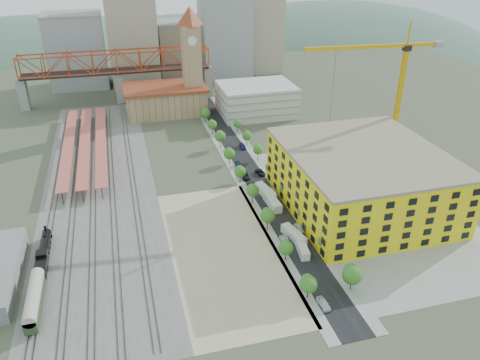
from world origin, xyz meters
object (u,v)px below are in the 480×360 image
object	(u,v)px
tower_crane	(393,82)
clock_tower	(191,51)
site_trailer_b	(294,235)
construction_building	(362,179)
site_trailer_d	(266,192)
car_0	(324,304)
locomotive	(44,252)
site_trailer_a	(302,248)
coach	(34,300)
site_trailer_c	(272,202)

from	to	relation	value
tower_crane	clock_tower	bearing A→B (deg)	126.54
site_trailer_b	construction_building	bearing A→B (deg)	11.08
site_trailer_d	car_0	bearing A→B (deg)	-103.82
locomotive	site_trailer_d	bearing A→B (deg)	13.87
car_0	site_trailer_a	bearing A→B (deg)	78.33
coach	site_trailer_b	xyz separation A→B (m)	(66.00, 10.83, -1.57)
tower_crane	site_trailer_d	distance (m)	57.43
coach	site_trailer_b	size ratio (longest dim) A/B	1.81
coach	site_trailer_c	bearing A→B (deg)	24.04
coach	site_trailer_d	size ratio (longest dim) A/B	1.68
site_trailer_d	site_trailer_c	bearing A→B (deg)	-100.53
tower_crane	site_trailer_b	bearing A→B (deg)	-142.82
clock_tower	car_0	distance (m)	141.39
clock_tower	construction_building	size ratio (longest dim) A/B	1.03
site_trailer_a	site_trailer_b	size ratio (longest dim) A/B	0.91
site_trailer_c	car_0	size ratio (longest dim) A/B	2.15
construction_building	site_trailer_c	xyz separation A→B (m)	(-26.00, 6.91, -8.02)
construction_building	site_trailer_c	size ratio (longest dim) A/B	4.99
locomotive	site_trailer_a	xyz separation A→B (m)	(66.00, -15.15, -0.74)
locomotive	site_trailer_a	world-z (taller)	locomotive
site_trailer_c	construction_building	bearing A→B (deg)	-17.43
construction_building	car_0	bearing A→B (deg)	-126.97
site_trailer_d	locomotive	bearing A→B (deg)	-176.66
coach	construction_building	bearing A→B (deg)	13.76
locomotive	clock_tower	bearing A→B (deg)	60.53
coach	site_trailer_a	world-z (taller)	coach
construction_building	coach	size ratio (longest dim) A/B	2.94
clock_tower	car_0	xyz separation A→B (m)	(5.00, -138.52, -27.89)
tower_crane	coach	bearing A→B (deg)	-157.51
car_0	construction_building	bearing A→B (deg)	49.59
tower_crane	site_trailer_b	distance (m)	67.10
clock_tower	construction_building	distance (m)	107.36
clock_tower	tower_crane	world-z (taller)	clock_tower
coach	site_trailer_c	distance (m)	72.28
site_trailer_c	site_trailer_d	xyz separation A→B (m)	(0.00, 6.75, 0.01)
coach	tower_crane	world-z (taller)	tower_crane
coach	site_trailer_b	world-z (taller)	coach
locomotive	construction_building	bearing A→B (deg)	1.64
clock_tower	locomotive	size ratio (longest dim) A/B	2.52
clock_tower	construction_building	bearing A→B (deg)	-71.22
site_trailer_b	coach	bearing A→B (deg)	176.19
construction_building	tower_crane	distance (m)	39.48
clock_tower	site_trailer_c	distance (m)	97.33
clock_tower	construction_building	world-z (taller)	clock_tower
coach	tower_crane	bearing A→B (deg)	22.49
site_trailer_a	site_trailer_d	bearing A→B (deg)	98.45
construction_building	site_trailer_d	size ratio (longest dim) A/B	4.95
construction_building	car_0	distance (m)	48.98
construction_building	site_trailer_a	distance (m)	32.56
clock_tower	site_trailer_a	xyz separation A→B (m)	(8.00, -117.78, -27.51)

